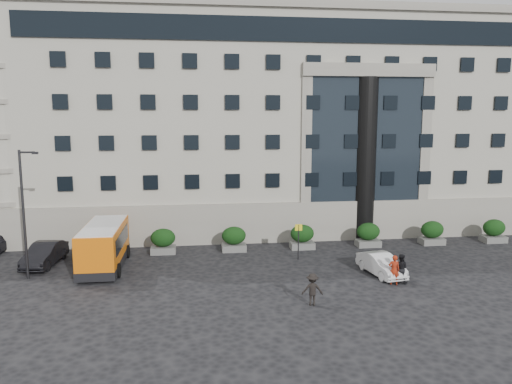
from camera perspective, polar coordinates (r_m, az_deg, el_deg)
ground at (r=30.06m, az=-3.60°, el=-10.76°), size 120.00×120.00×0.00m
civic_building at (r=50.87m, az=1.49°, el=7.62°), size 44.00×24.00×18.00m
entrance_column at (r=41.10m, az=12.31°, el=3.65°), size 1.80×1.80×13.00m
hedge_a at (r=37.28m, az=-10.57°, el=-5.52°), size 1.80×1.26×1.84m
hedge_b at (r=37.32m, az=-2.55°, el=-5.36°), size 1.80×1.26×1.84m
hedge_c at (r=38.09m, az=5.31°, el=-5.09°), size 1.80×1.26×1.84m
hedge_d at (r=39.53m, az=12.71°, el=-4.76°), size 1.80×1.26×1.84m
hedge_e at (r=41.57m, az=19.48°, el=-4.39°), size 1.80×1.26×1.84m
hedge_f at (r=44.14m, az=25.54°, el=-4.00°), size 1.80×1.26×1.84m
street_lamp at (r=33.38m, az=-24.96°, el=-1.84°), size 1.16×0.18×8.00m
bus_stop_sign at (r=35.05m, az=4.88°, el=-4.97°), size 0.50×0.08×2.52m
minibus at (r=34.62m, az=-16.99°, el=-5.73°), size 2.68×6.95×2.90m
red_truck at (r=49.96m, az=-25.44°, el=-2.03°), size 3.35×5.46×2.74m
parked_car_b at (r=36.73m, az=-23.01°, el=-6.56°), size 2.16×4.81×1.53m
parked_car_d at (r=47.63m, az=-25.36°, el=-3.36°), size 2.97×5.40×1.43m
white_taxi at (r=32.90m, az=14.11°, el=-8.04°), size 2.13×4.28×1.35m
pedestrian_a at (r=31.21m, az=15.50°, el=-8.58°), size 0.75×0.58×1.81m
pedestrian_b at (r=31.63m, az=16.20°, el=-8.39°), size 1.09×1.02×1.80m
pedestrian_c at (r=27.18m, az=6.46°, el=-11.00°), size 1.20×0.77×1.75m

